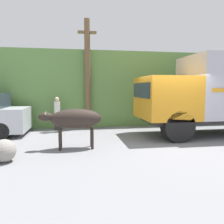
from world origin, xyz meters
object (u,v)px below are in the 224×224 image
roadside_rock (4,151)px  brown_cow (74,119)px  utility_pole (88,73)px  cargo_truck (223,92)px  pedestrian_on_hill (57,112)px

roadside_rock → brown_cow: bearing=29.7°
utility_pole → cargo_truck: bearing=-23.7°
cargo_truck → utility_pole: (-5.62, 2.47, 0.91)m
cargo_truck → utility_pole: bearing=157.4°
brown_cow → cargo_truck: bearing=20.5°
cargo_truck → brown_cow: (-6.27, -1.24, -0.86)m
brown_cow → roadside_rock: bearing=-141.0°
utility_pole → roadside_rock: utility_pole is taller
roadside_rock → utility_pole: bearing=62.1°
pedestrian_on_hill → utility_pole: (1.48, 0.24, 1.87)m
pedestrian_on_hill → roadside_rock: size_ratio=2.55×
brown_cow → pedestrian_on_hill: (-0.83, 3.47, -0.10)m
utility_pole → roadside_rock: bearing=-117.9°
pedestrian_on_hill → utility_pole: size_ratio=0.30×
cargo_truck → brown_cow: size_ratio=3.35×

